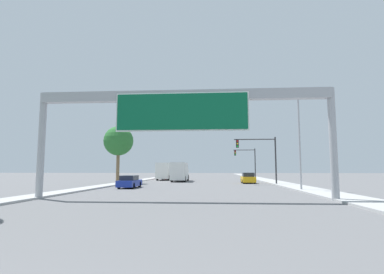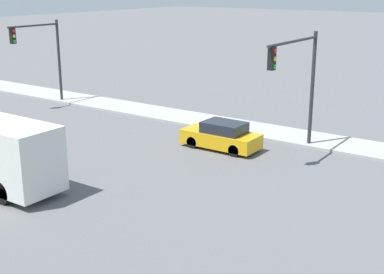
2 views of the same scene
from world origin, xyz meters
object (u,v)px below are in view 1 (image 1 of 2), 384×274
(traffic_light_mid_block, at_px, (248,158))
(street_lamp_right, at_px, (296,134))
(truck_box_secondary, at_px, (180,172))
(sign_gantry, at_px, (182,110))
(palm_tree_background, at_px, (118,141))
(traffic_light_near_intersection, at_px, (262,152))
(car_mid_left, at_px, (248,178))
(car_far_center, at_px, (130,182))
(truck_box_primary, at_px, (165,171))

(traffic_light_mid_block, distance_m, street_lamp_right, 30.95)
(truck_box_secondary, distance_m, traffic_light_mid_block, 16.50)
(sign_gantry, bearing_deg, truck_box_secondary, 96.77)
(sign_gantry, relative_size, palm_tree_background, 2.51)
(traffic_light_near_intersection, xyz_separation_m, street_lamp_right, (1.62, -10.90, 1.04))
(traffic_light_mid_block, bearing_deg, car_mid_left, -96.54)
(car_far_center, xyz_separation_m, car_mid_left, (14.00, 11.67, 0.07))
(car_far_center, distance_m, street_lamp_right, 17.96)
(car_mid_left, distance_m, truck_box_secondary, 11.98)
(sign_gantry, xyz_separation_m, palm_tree_background, (-11.45, 21.60, -0.05))
(traffic_light_near_intersection, distance_m, street_lamp_right, 11.07)
(traffic_light_mid_block, bearing_deg, palm_tree_background, -137.67)
(sign_gantry, bearing_deg, truck_box_primary, 101.14)
(truck_box_primary, bearing_deg, car_far_center, -90.00)
(car_mid_left, bearing_deg, street_lamp_right, -78.04)
(truck_box_primary, distance_m, traffic_light_mid_block, 16.70)
(sign_gantry, bearing_deg, car_far_center, 120.01)
(car_far_center, xyz_separation_m, truck_box_secondary, (3.50, 17.37, 0.92))
(palm_tree_background, distance_m, street_lamp_right, 24.86)
(traffic_light_near_intersection, distance_m, palm_tree_background, 20.05)
(palm_tree_background, bearing_deg, traffic_light_near_intersection, -4.29)
(car_far_center, height_order, palm_tree_background, palm_tree_background)
(sign_gantry, height_order, street_lamp_right, street_lamp_right)
(palm_tree_background, bearing_deg, sign_gantry, -62.07)
(traffic_light_mid_block, xyz_separation_m, street_lamp_right, (1.22, -30.90, 1.23))
(car_far_center, bearing_deg, car_mid_left, 39.81)
(truck_box_primary, bearing_deg, sign_gantry, -78.86)
(palm_tree_background, bearing_deg, car_far_center, -64.84)
(car_far_center, bearing_deg, truck_box_secondary, 78.61)
(traffic_light_near_intersection, bearing_deg, palm_tree_background, 175.71)
(car_mid_left, distance_m, street_lamp_right, 15.61)
(car_mid_left, height_order, palm_tree_background, palm_tree_background)
(traffic_light_near_intersection, xyz_separation_m, traffic_light_mid_block, (0.40, 20.00, -0.19))
(truck_box_secondary, relative_size, street_lamp_right, 0.94)
(traffic_light_near_intersection, relative_size, palm_tree_background, 0.77)
(sign_gantry, xyz_separation_m, traffic_light_mid_block, (8.87, 40.10, -1.92))
(traffic_light_near_intersection, height_order, street_lamp_right, street_lamp_right)
(traffic_light_mid_block, distance_m, palm_tree_background, 27.55)
(truck_box_primary, distance_m, palm_tree_background, 15.29)
(car_mid_left, relative_size, truck_box_secondary, 0.49)
(sign_gantry, distance_m, palm_tree_background, 24.44)
(car_mid_left, height_order, traffic_light_mid_block, traffic_light_mid_block)
(sign_gantry, bearing_deg, traffic_light_mid_block, 77.53)
(street_lamp_right, bearing_deg, truck_box_primary, 122.97)
(truck_box_secondary, height_order, traffic_light_mid_block, traffic_light_mid_block)
(sign_gantry, height_order, palm_tree_background, palm_tree_background)
(car_far_center, height_order, traffic_light_near_intersection, traffic_light_near_intersection)
(truck_box_primary, relative_size, truck_box_secondary, 0.94)
(street_lamp_right, bearing_deg, sign_gantry, -137.63)
(car_mid_left, bearing_deg, traffic_light_near_intersection, -68.21)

